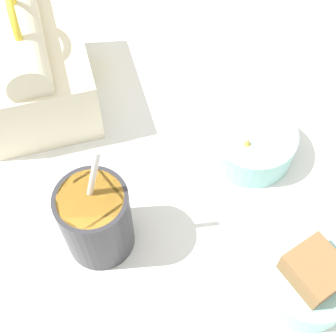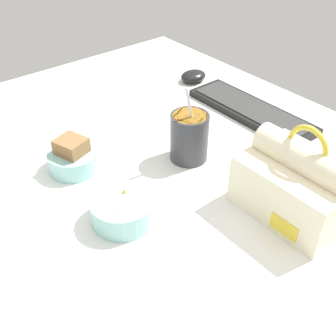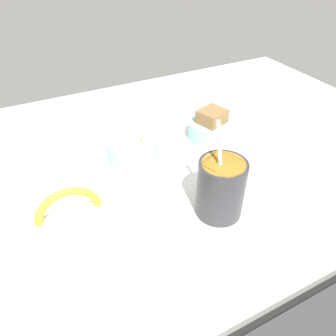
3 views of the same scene
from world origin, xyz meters
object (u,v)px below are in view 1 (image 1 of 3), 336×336
(bento_bowl_sandwich, at_px, (308,279))
(bento_bowl_snacks, at_px, (252,143))
(lunch_bag, at_px, (32,67))
(soup_cup, at_px, (96,219))

(bento_bowl_sandwich, bearing_deg, bento_bowl_snacks, -2.26)
(bento_bowl_sandwich, xyz_separation_m, bento_bowl_snacks, (0.21, -0.01, -0.00))
(lunch_bag, relative_size, bento_bowl_snacks, 1.72)
(lunch_bag, bearing_deg, bento_bowl_snacks, -124.20)
(bento_bowl_sandwich, height_order, bento_bowl_snacks, bento_bowl_sandwich)
(soup_cup, relative_size, bento_bowl_snacks, 1.55)
(soup_cup, height_order, bento_bowl_sandwich, soup_cup)
(lunch_bag, relative_size, soup_cup, 1.12)
(bento_bowl_sandwich, bearing_deg, soup_cup, 60.21)
(bento_bowl_snacks, bearing_deg, lunch_bag, 55.80)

